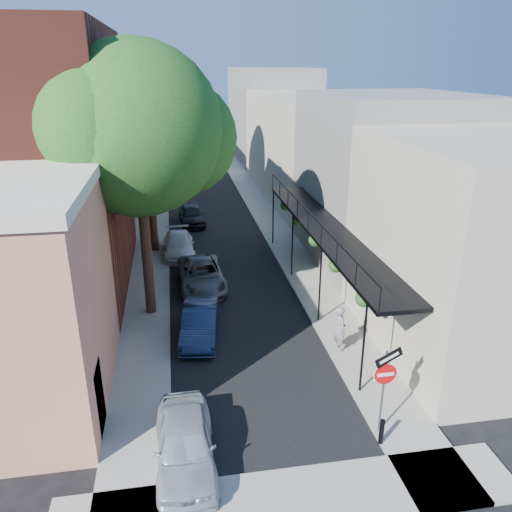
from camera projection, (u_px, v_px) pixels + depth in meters
name	position (u px, v px, depth m)	size (l,w,h in m)	color
ground	(283.00, 472.00, 13.61)	(160.00, 160.00, 0.00)	black
road_surface	(205.00, 198.00, 41.21)	(6.00, 64.00, 0.01)	black
sidewalk_left	(156.00, 200.00, 40.58)	(2.00, 64.00, 0.12)	gray
sidewalk_right	(253.00, 196.00, 41.81)	(2.00, 64.00, 0.12)	gray
sidewalk_cross	(292.00, 500.00, 12.67)	(12.00, 2.00, 0.12)	gray
buildings_left	(78.00, 143.00, 36.87)	(10.10, 59.10, 12.00)	tan
buildings_right	(314.00, 143.00, 40.53)	(9.80, 55.00, 10.00)	#B4AD95
sign_post	(385.00, 377.00, 14.26)	(0.89, 0.17, 2.99)	#595B60
bollard	(382.00, 432.00, 14.35)	(0.14, 0.14, 0.80)	black
oak_near	(148.00, 132.00, 19.70)	(7.48, 6.80, 11.42)	#352315
oak_mid	(153.00, 129.00, 27.32)	(6.60, 6.00, 10.20)	#352315
oak_far	(156.00, 96.00, 35.21)	(7.70, 7.00, 11.90)	#352315
parked_car_a	(185.00, 444.00, 13.66)	(1.62, 4.03, 1.37)	#A6AEB8
parked_car_b	(200.00, 323.00, 20.11)	(1.36, 3.89, 1.28)	#131F3B
parked_car_c	(202.00, 275.00, 24.65)	(2.17, 4.71, 1.31)	#505257
parked_car_d	(179.00, 245.00, 28.88)	(1.70, 4.18, 1.21)	white
parked_car_e	(192.00, 215.00, 34.42)	(1.58, 3.92, 1.34)	black
pedestrian	(340.00, 329.00, 18.87)	(0.67, 0.44, 1.84)	gray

